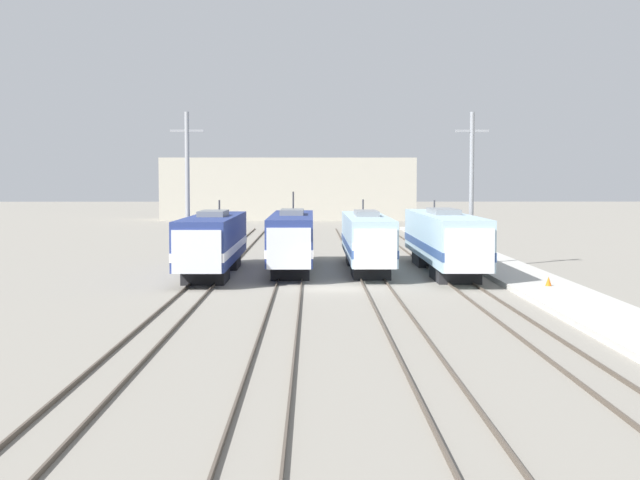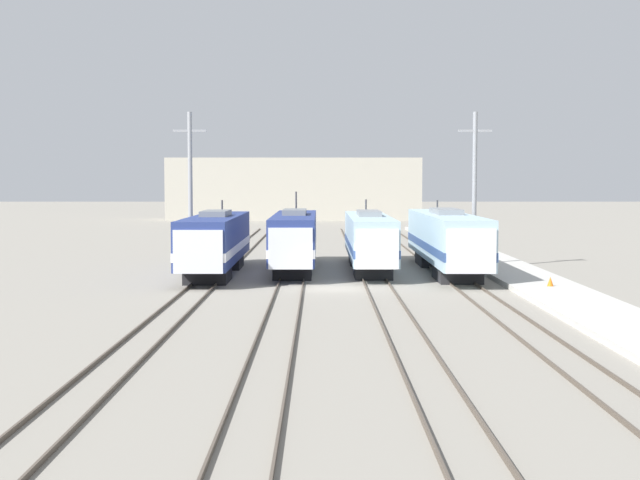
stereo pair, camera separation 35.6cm
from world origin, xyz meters
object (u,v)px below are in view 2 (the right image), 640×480
(locomotive_center_left, at_px, (293,240))
(locomotive_far_right, at_px, (445,240))
(locomotive_center_right, at_px, (367,240))
(catenary_tower_left, at_px, (188,187))
(locomotive_far_left, at_px, (213,242))
(traffic_cone, at_px, (548,281))
(catenary_tower_right, at_px, (472,187))

(locomotive_center_left, distance_m, locomotive_far_right, 10.06)
(locomotive_center_right, distance_m, catenary_tower_left, 12.80)
(locomotive_far_left, height_order, locomotive_center_left, locomotive_center_left)
(locomotive_center_right, distance_m, locomotive_far_right, 5.21)
(locomotive_far_left, relative_size, locomotive_center_left, 0.99)
(locomotive_far_left, relative_size, locomotive_center_right, 0.96)
(locomotive_far_left, distance_m, catenary_tower_left, 6.00)
(locomotive_center_left, bearing_deg, traffic_cone, -37.10)
(locomotive_center_left, height_order, catenary_tower_left, catenary_tower_left)
(locomotive_far_left, xyz_separation_m, traffic_cone, (19.29, -8.44, -1.57))
(locomotive_far_left, relative_size, catenary_tower_right, 1.59)
(traffic_cone, bearing_deg, locomotive_far_right, 113.72)
(catenary_tower_right, xyz_separation_m, traffic_cone, (1.98, -12.82, -5.02))
(locomotive_far_left, relative_size, traffic_cone, 33.22)
(locomotive_center_left, height_order, locomotive_center_right, locomotive_center_left)
(locomotive_center_right, relative_size, traffic_cone, 34.76)
(locomotive_far_right, xyz_separation_m, catenary_tower_right, (2.30, 3.09, 3.42))
(catenary_tower_left, bearing_deg, locomotive_center_left, -15.70)
(catenary_tower_right, bearing_deg, catenary_tower_left, 180.00)
(locomotive_center_left, height_order, traffic_cone, locomotive_center_left)
(locomotive_center_left, bearing_deg, catenary_tower_left, 164.30)
(locomotive_center_left, relative_size, traffic_cone, 33.57)
(locomotive_center_right, bearing_deg, catenary_tower_left, 172.31)
(locomotive_center_left, bearing_deg, locomotive_far_right, -6.07)
(locomotive_center_right, bearing_deg, traffic_cone, -50.29)
(locomotive_center_left, xyz_separation_m, catenary_tower_left, (-7.20, 2.02, 3.46))
(locomotive_far_left, distance_m, locomotive_center_left, 5.53)
(locomotive_far_left, distance_m, catenary_tower_right, 18.18)
(locomotive_far_right, xyz_separation_m, catenary_tower_left, (-17.20, 3.09, 3.42))
(locomotive_far_right, distance_m, catenary_tower_left, 17.81)
(locomotive_center_left, height_order, catenary_tower_right, catenary_tower_right)
(catenary_tower_left, xyz_separation_m, catenary_tower_right, (19.50, 0.00, 0.00))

